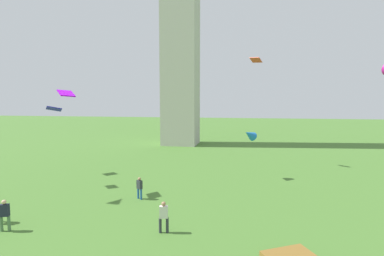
# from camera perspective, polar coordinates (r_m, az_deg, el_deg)

# --- Properties ---
(person_0) EXTENTS (0.52, 0.34, 1.70)m
(person_0) POSITION_cam_1_polar(r_m,az_deg,el_deg) (15.83, -5.70, -16.99)
(person_0) COLOR #2D3338
(person_0) RESTS_ON ground_plane
(person_1) EXTENTS (0.52, 0.39, 1.73)m
(person_1) POSITION_cam_1_polar(r_m,az_deg,el_deg) (18.84, -33.44, -14.11)
(person_1) COLOR #51754C
(person_1) RESTS_ON ground_plane
(person_3) EXTENTS (0.48, 0.42, 1.59)m
(person_3) POSITION_cam_1_polar(r_m,az_deg,el_deg) (21.08, -10.48, -11.51)
(person_3) COLOR #235693
(person_3) RESTS_ON ground_plane
(kite_flying_0) EXTENTS (1.51, 1.58, 1.22)m
(kite_flying_0) POSITION_cam_1_polar(r_m,az_deg,el_deg) (25.77, 11.43, -1.27)
(kite_flying_0) COLOR blue
(kite_flying_1) EXTENTS (1.61, 1.50, 0.60)m
(kite_flying_1) POSITION_cam_1_polar(r_m,az_deg,el_deg) (30.35, -25.94, 3.48)
(kite_flying_1) COLOR #241EB5
(kite_flying_3) EXTENTS (1.38, 1.33, 0.61)m
(kite_flying_3) POSITION_cam_1_polar(r_m,az_deg,el_deg) (31.99, 12.67, 13.17)
(kite_flying_3) COLOR #D9442F
(kite_flying_4) EXTENTS (1.73, 1.74, 0.59)m
(kite_flying_4) POSITION_cam_1_polar(r_m,az_deg,el_deg) (23.05, -23.93, 6.39)
(kite_flying_4) COLOR #A708F2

